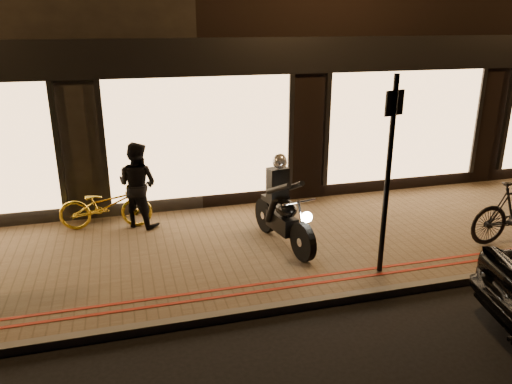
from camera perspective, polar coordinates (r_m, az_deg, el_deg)
The scene contains 9 objects.
ground at distance 6.95m, azimuth -0.34°, elevation -14.20°, with size 90.00×90.00×0.00m, color black.
sidewalk at distance 8.62m, azimuth -3.81°, elevation -6.78°, with size 50.00×4.00×0.12m, color brown.
kerb_stone at distance 6.95m, azimuth -0.45°, elevation -13.57°, with size 50.00×0.14×0.12m, color #59544C.
red_kerb_lines at distance 7.33m, azimuth -1.47°, elevation -11.12°, with size 50.00×0.26×0.01m.
building_row at distance 14.68m, azimuth -10.14°, elevation 20.50°, with size 48.00×10.11×8.50m.
motorcycle at distance 8.51m, azimuth 3.04°, elevation -2.15°, with size 0.68×1.93×1.59m.
sign_post at distance 7.48m, azimuth 14.93°, elevation 2.79°, with size 0.34×0.14×3.00m.
bicycle_gold at distance 9.63m, azimuth -16.82°, elevation -1.49°, with size 0.59×1.68×0.88m, color gold.
person_dark at distance 9.48m, azimuth -13.40°, elevation 0.82°, with size 0.78×0.61×1.61m, color black.
Camera 1 is at (-1.50, -5.61, 3.81)m, focal length 35.00 mm.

